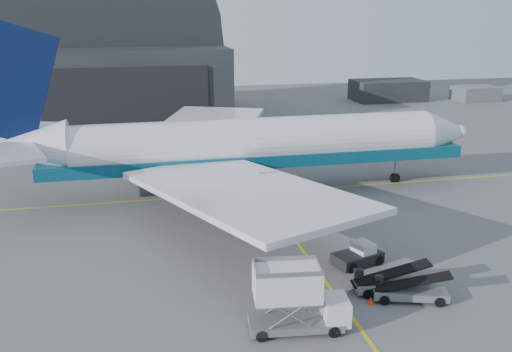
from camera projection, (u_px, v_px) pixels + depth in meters
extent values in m
plane|color=#565659|center=(326.00, 281.00, 39.11)|extent=(200.00, 200.00, 0.00)
cube|color=gold|center=(261.00, 192.00, 57.82)|extent=(80.00, 0.25, 0.02)
cube|color=gold|center=(336.00, 295.00, 37.23)|extent=(0.25, 40.00, 0.02)
cube|color=black|center=(70.00, 83.00, 93.67)|extent=(50.00, 28.00, 12.00)
cube|color=black|center=(61.00, 103.00, 80.76)|extent=(42.00, 0.40, 9.50)
cube|color=black|center=(387.00, 100.00, 114.32)|extent=(14.00, 8.00, 4.00)
cube|color=slate|center=(475.00, 100.00, 114.08)|extent=(8.00, 6.00, 2.80)
cylinder|color=white|center=(258.00, 142.00, 56.56)|extent=(36.01, 4.80, 4.80)
cone|color=white|center=(443.00, 132.00, 60.73)|extent=(4.40, 4.80, 4.80)
sphere|color=white|center=(460.00, 132.00, 61.14)|extent=(1.40, 1.40, 1.40)
cone|color=white|center=(29.00, 147.00, 51.95)|extent=(7.00, 4.80, 4.80)
cube|color=black|center=(433.00, 127.00, 60.31)|extent=(2.60, 2.20, 0.70)
cube|color=navy|center=(258.00, 157.00, 57.00)|extent=(42.02, 4.85, 1.20)
cube|color=white|center=(242.00, 191.00, 44.79)|extent=(18.45, 24.53, 1.46)
cube|color=white|center=(203.00, 129.00, 67.25)|extent=(18.45, 24.53, 1.46)
cube|color=white|center=(13.00, 153.00, 47.46)|extent=(6.12, 8.37, 0.35)
cube|color=white|center=(30.00, 131.00, 55.89)|extent=(6.12, 8.37, 0.35)
cube|color=#07133A|center=(9.00, 82.00, 50.05)|extent=(9.28, 0.50, 11.52)
cylinder|color=gray|center=(267.00, 192.00, 49.61)|extent=(5.20, 2.70, 2.70)
cylinder|color=gray|center=(234.00, 149.00, 64.58)|extent=(5.20, 2.70, 2.70)
cylinder|color=#A5A5AA|center=(395.00, 170.00, 60.74)|extent=(0.28, 0.28, 2.80)
cylinder|color=black|center=(395.00, 178.00, 61.01)|extent=(1.10, 0.35, 1.10)
cylinder|color=black|center=(245.00, 198.00, 54.48)|extent=(1.30, 0.45, 1.30)
cylinder|color=black|center=(233.00, 179.00, 60.47)|extent=(1.30, 0.45, 1.30)
cube|color=slate|center=(295.00, 322.00, 33.10)|extent=(5.61, 2.76, 0.45)
cube|color=silver|center=(335.00, 309.00, 33.13)|extent=(1.66, 2.22, 1.44)
cube|color=black|center=(347.00, 305.00, 33.13)|extent=(0.26, 1.71, 0.81)
cube|color=silver|center=(287.00, 283.00, 32.31)|extent=(4.01, 2.66, 1.80)
cylinder|color=black|center=(334.00, 331.00, 32.44)|extent=(0.75, 0.35, 0.72)
cylinder|color=black|center=(327.00, 314.00, 34.24)|extent=(0.75, 0.35, 0.72)
cylinder|color=black|center=(262.00, 336.00, 32.03)|extent=(0.75, 0.35, 0.72)
cylinder|color=black|center=(258.00, 318.00, 33.83)|extent=(0.75, 0.35, 0.72)
cube|color=black|center=(357.00, 258.00, 41.61)|extent=(3.95, 2.89, 0.79)
cube|color=silver|center=(363.00, 248.00, 41.65)|extent=(1.65, 1.88, 0.79)
cylinder|color=black|center=(378.00, 260.00, 41.49)|extent=(0.85, 0.53, 0.79)
cylinder|color=black|center=(363.00, 252.00, 42.96)|extent=(0.85, 0.53, 0.79)
cylinder|color=black|center=(351.00, 268.00, 40.32)|extent=(0.85, 0.53, 0.79)
cylinder|color=black|center=(336.00, 259.00, 41.80)|extent=(0.85, 0.53, 0.79)
cube|color=slate|center=(410.00, 293.00, 36.54)|extent=(4.96, 2.87, 0.48)
cube|color=black|center=(411.00, 282.00, 36.33)|extent=(5.10, 2.45, 1.36)
cube|color=black|center=(379.00, 280.00, 37.08)|extent=(0.63, 0.56, 0.64)
cylinder|color=black|center=(440.00, 302.00, 35.75)|extent=(0.69, 0.44, 0.64)
cylinder|color=black|center=(434.00, 291.00, 37.18)|extent=(0.69, 0.44, 0.64)
cylinder|color=black|center=(384.00, 300.00, 35.99)|extent=(0.69, 0.44, 0.64)
cylinder|color=black|center=(381.00, 289.00, 37.42)|extent=(0.69, 0.44, 0.64)
cube|color=slate|center=(390.00, 284.00, 37.66)|extent=(5.04, 2.12, 0.50)
cube|color=black|center=(391.00, 273.00, 37.44)|extent=(5.31, 1.60, 1.42)
cube|color=black|center=(359.00, 274.00, 37.85)|extent=(0.60, 0.50, 0.67)
cylinder|color=black|center=(421.00, 290.00, 37.17)|extent=(0.69, 0.34, 0.67)
cylinder|color=black|center=(411.00, 279.00, 38.66)|extent=(0.69, 0.34, 0.67)
cylinder|color=black|center=(368.00, 294.00, 36.75)|extent=(0.69, 0.34, 0.67)
cylinder|color=black|center=(360.00, 282.00, 38.24)|extent=(0.69, 0.34, 0.67)
cube|color=red|center=(370.00, 304.00, 36.14)|extent=(0.36, 0.36, 0.03)
cone|color=red|center=(371.00, 300.00, 36.07)|extent=(0.36, 0.36, 0.51)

